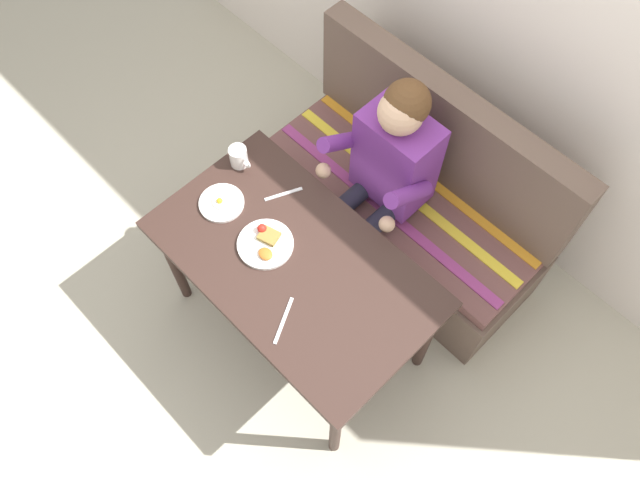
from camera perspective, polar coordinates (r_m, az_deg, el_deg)
name	(u,v)px	position (r m, az deg, el deg)	size (l,w,h in m)	color
ground_plane	(299,326)	(3.28, -1.89, -7.64)	(8.00, 8.00, 0.00)	#B6B19D
table	(294,270)	(2.68, -2.29, -2.71)	(1.20, 0.70, 0.73)	#34221D
couch	(407,202)	(3.24, 7.78, 3.41)	(1.44, 0.56, 1.00)	brown
person	(385,170)	(2.84, 5.76, 6.24)	(0.45, 0.61, 1.21)	#72308D
plate_breakfast	(266,243)	(2.64, -4.86, -0.27)	(0.23, 0.23, 0.05)	white
plate_eggs	(222,203)	(2.76, -8.76, 3.29)	(0.19, 0.19, 0.04)	white
coffee_mug	(239,156)	(2.84, -7.24, 7.38)	(0.12, 0.08, 0.10)	white
fork	(283,194)	(2.77, -3.27, 4.10)	(0.01, 0.17, 0.01)	silver
knife	(284,320)	(2.50, -3.26, -7.16)	(0.01, 0.20, 0.01)	silver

